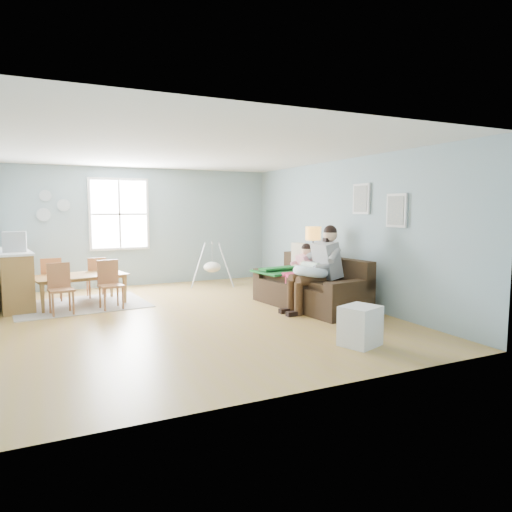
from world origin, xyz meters
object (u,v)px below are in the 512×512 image
father (318,266)px  monitor (14,242)px  storage_cube (360,326)px  chair_sw (60,286)px  toddler (301,264)px  floor_lamp (313,240)px  sofa (312,289)px  baby_swing (212,266)px  dining_table (80,290)px  chair_ne (96,275)px  chair_nw (51,277)px  counter (14,278)px  chair_se (110,282)px

father → monitor: (-4.74, 2.40, 0.41)m
storage_cube → chair_sw: size_ratio=0.68×
toddler → floor_lamp: 0.63m
sofa → baby_swing: 3.12m
floor_lamp → dining_table: size_ratio=0.90×
floor_lamp → father: bearing=-116.2°
chair_ne → baby_swing: size_ratio=0.65×
baby_swing → father: bearing=-77.4°
toddler → dining_table: bearing=154.3°
father → storage_cube: father is taller
chair_nw → chair_ne: (0.82, 0.08, -0.03)m
storage_cube → chair_ne: (-2.75, 4.83, 0.19)m
chair_ne → counter: bearing=-173.7°
floor_lamp → chair_sw: floor_lamp is taller
father → chair_ne: size_ratio=1.84×
monitor → floor_lamp: bearing=-17.5°
counter → storage_cube: bearing=-48.0°
toddler → storage_cube: bearing=-103.1°
storage_cube → chair_se: size_ratio=0.68×
storage_cube → dining_table: 5.24m
toddler → floor_lamp: bearing=31.8°
toddler → chair_ne: 4.10m
sofa → chair_se: (-3.33, 1.44, 0.16)m
monitor → baby_swing: size_ratio=0.30×
chair_ne → baby_swing: baby_swing is taller
toddler → chair_sw: size_ratio=1.06×
sofa → chair_ne: sofa is taller
chair_nw → floor_lamp: bearing=-24.1°
chair_nw → monitor: bearing=-143.6°
father → chair_sw: bearing=157.3°
sofa → baby_swing: bearing=105.6°
dining_table → chair_sw: chair_sw is taller
sofa → monitor: bearing=156.9°
father → chair_nw: (-4.17, 2.82, -0.32)m
father → storage_cube: 2.08m
father → floor_lamp: size_ratio=1.04×
toddler → chair_ne: toddler is taller
sofa → chair_se: sofa is taller
counter → chair_se: bearing=-31.8°
storage_cube → chair_sw: bearing=133.7°
father → floor_lamp: (0.39, 0.78, 0.39)m
chair_sw → baby_swing: bearing=26.4°
father → counter: bearing=150.2°
floor_lamp → chair_sw: bearing=168.4°
father → monitor: bearing=153.1°
sofa → father: bearing=-105.3°
storage_cube → baby_swing: (-0.15, 5.26, 0.18)m
dining_table → monitor: size_ratio=4.30×
chair_nw → chair_ne: bearing=5.9°
sofa → storage_cube: (-0.68, -2.26, -0.06)m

